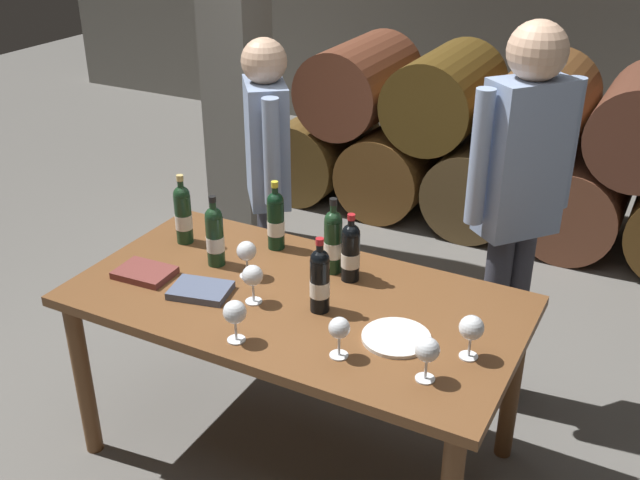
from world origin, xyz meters
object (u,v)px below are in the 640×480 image
leather_ledger (145,273)px  serving_plate (396,338)px  wine_glass_2 (253,277)px  wine_glass_3 (247,252)px  taster_seated_left (268,170)px  wine_bottle_1 (320,280)px  wine_bottle_3 (276,220)px  tasting_notebook (201,290)px  wine_bottle_5 (351,252)px  dining_table (296,317)px  wine_glass_4 (339,329)px  wine_bottle_4 (333,241)px  wine_glass_0 (427,351)px  wine_glass_5 (471,329)px  wine_bottle_0 (183,214)px  sommelier_presenting (520,189)px  wine_bottle_2 (215,235)px  wine_glass_1 (235,313)px

leather_ledger → serving_plate: (1.05, 0.05, -0.01)m
wine_glass_2 → serving_plate: (0.57, 0.02, -0.10)m
wine_glass_3 → taster_seated_left: (-0.31, 0.67, 0.05)m
wine_bottle_1 → wine_bottle_3: bearing=138.1°
wine_bottle_1 → wine_glass_2: wine_bottle_1 is taller
wine_bottle_1 → tasting_notebook: (-0.45, -0.11, -0.11)m
wine_glass_3 → leather_ledger: (-0.36, -0.19, -0.09)m
wine_bottle_5 → dining_table: bearing=-120.1°
wine_glass_4 → leather_ledger: size_ratio=0.67×
wine_bottle_4 → wine_bottle_5: wine_bottle_4 is taller
wine_glass_3 → wine_glass_4: (0.56, -0.31, -0.00)m
wine_glass_0 → wine_glass_3: 0.91m
wine_glass_2 → wine_glass_4: wine_glass_2 is taller
wine_glass_5 → wine_bottle_0: bearing=169.6°
wine_glass_0 → taster_seated_left: taster_seated_left is taller
wine_glass_3 → serving_plate: 0.71m
wine_bottle_0 → wine_glass_5: bearing=-10.4°
wine_bottle_1 → sommelier_presenting: bearing=57.6°
wine_bottle_4 → dining_table: bearing=-98.4°
dining_table → tasting_notebook: bearing=-155.7°
wine_bottle_2 → wine_glass_5: (1.11, -0.14, -0.02)m
wine_glass_5 → sommelier_presenting: (-0.07, 0.82, 0.17)m
wine_glass_4 → serving_plate: bearing=53.5°
wine_glass_3 → wine_bottle_0: bearing=162.0°
tasting_notebook → wine_bottle_2: bearing=97.2°
wine_glass_1 → wine_bottle_3: bearing=109.4°
wine_bottle_0 → wine_glass_1: wine_bottle_0 is taller
wine_bottle_0 → wine_bottle_4: size_ratio=0.98×
tasting_notebook → taster_seated_left: (-0.23, 0.87, 0.15)m
wine_glass_2 → tasting_notebook: wine_glass_2 is taller
wine_bottle_2 → wine_glass_3: wine_bottle_2 is taller
dining_table → wine_bottle_5: 0.33m
wine_bottle_2 → wine_glass_2: size_ratio=1.97×
wine_bottle_1 → taster_seated_left: bearing=131.8°
dining_table → wine_glass_0: size_ratio=11.03×
wine_bottle_4 → taster_seated_left: bearing=141.1°
wine_glass_0 → leather_ledger: bearing=174.9°
dining_table → sommelier_presenting: 1.05m
dining_table → wine_bottle_1: size_ratio=5.81×
dining_table → wine_glass_5: 0.73m
wine_bottle_2 → wine_bottle_3: 0.28m
wine_glass_1 → wine_glass_4: wine_glass_1 is taller
wine_glass_1 → wine_glass_2: 0.25m
wine_bottle_1 → tasting_notebook: wine_bottle_1 is taller
dining_table → serving_plate: size_ratio=7.08×
dining_table → wine_bottle_5: wine_bottle_5 is taller
wine_bottle_3 → tasting_notebook: size_ratio=1.38×
serving_plate → tasting_notebook: bearing=-175.4°
wine_bottle_0 → wine_bottle_1: 0.80m
serving_plate → wine_bottle_1: bearing=171.8°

